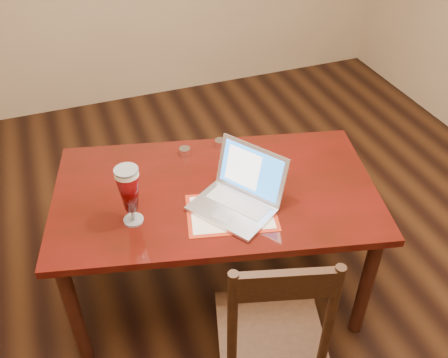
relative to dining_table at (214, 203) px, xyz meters
name	(u,v)px	position (x,y,z in m)	size (l,w,h in m)	color
ground	(253,297)	(0.18, -0.13, -0.66)	(5.00, 5.00, 0.00)	black
dining_table	(214,203)	(0.00, 0.00, 0.00)	(1.73, 1.22, 1.03)	#4E0C0A
dining_chair	(272,334)	(0.01, -0.69, -0.17)	(0.54, 0.53, 1.04)	black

